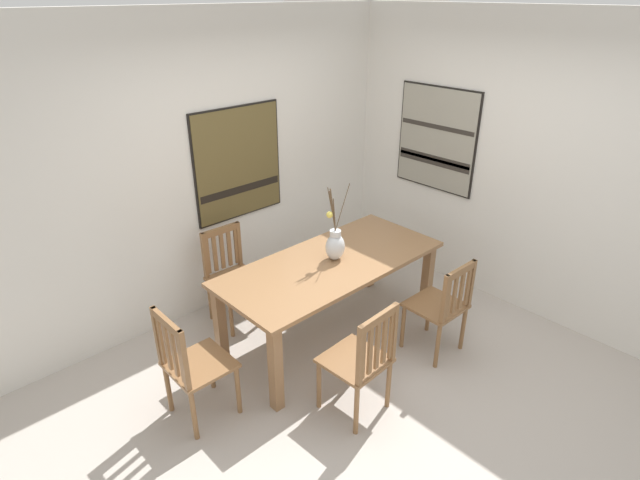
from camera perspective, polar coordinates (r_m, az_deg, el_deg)
ground_plane at (r=4.28m, az=5.95°, el=-15.08°), size 6.40×6.40×0.03m
wall_back at (r=4.85m, az=-10.12°, el=8.43°), size 6.40×0.12×2.70m
wall_side at (r=5.02m, az=21.02°, el=7.71°), size 0.12×6.40×2.70m
dining_table at (r=4.31m, az=1.29°, el=-3.64°), size 1.97×0.87×0.76m
centerpiece_vase at (r=4.23m, az=1.69°, el=-0.53°), size 0.19×0.15×0.67m
chair_0 at (r=3.73m, az=-14.17°, el=-13.29°), size 0.42×0.42×0.91m
chair_1 at (r=3.67m, az=4.69°, el=-13.14°), size 0.44×0.44×0.92m
chair_2 at (r=4.35m, az=13.45°, el=-7.11°), size 0.43×0.43×0.88m
chair_3 at (r=4.73m, az=-9.89°, el=-3.72°), size 0.43×0.43×0.89m
painting_on_back_wall at (r=4.82m, az=-9.17°, el=8.48°), size 0.94×0.05×1.04m
painting_on_side_wall at (r=5.33m, az=12.94°, el=10.96°), size 0.05×0.90×1.03m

